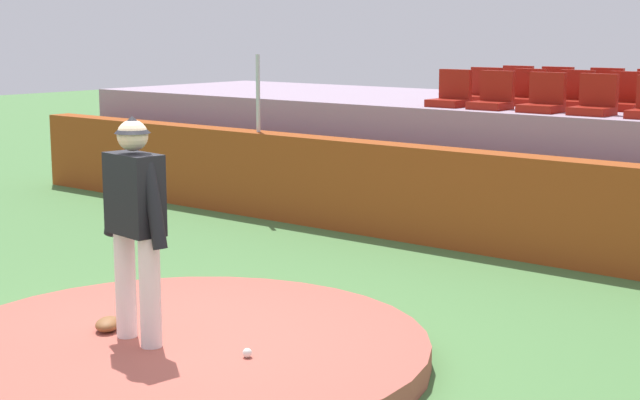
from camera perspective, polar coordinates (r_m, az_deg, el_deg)
The scene contains 19 objects.
ground_plane at distance 8.08m, azimuth -8.15°, elevation -9.41°, with size 60.00×60.00×0.00m, color #48773E.
pitchers_mound at distance 8.05m, azimuth -8.17°, elevation -8.74°, with size 4.05×4.05×0.20m, color #AA5346.
pitcher at distance 7.76m, azimuth -10.78°, elevation -0.74°, with size 0.83×0.32×1.81m.
baseball at distance 7.52m, azimuth -4.28°, elevation -8.92°, with size 0.07×0.07×0.07m, color white.
fielding_glove at distance 8.33m, azimuth -12.31°, elevation -7.11°, with size 0.30×0.20×0.11m, color brown.
brick_barrier at distance 11.86m, azimuth 10.20°, elevation -0.20°, with size 17.20×0.40×1.22m, color #974017.
fence_post_left at distance 13.99m, azimuth -3.65°, elevation 6.25°, with size 0.06×0.06×1.10m, color silver.
bleacher_platform at distance 14.06m, azimuth 15.25°, elevation 2.03°, with size 16.60×3.75×1.63m, color #9A8499.
stadium_chair_0 at distance 13.44m, azimuth 7.68°, elevation 6.11°, with size 0.48×0.44×0.50m.
stadium_chair_1 at distance 13.09m, azimuth 10.10°, elevation 5.95°, with size 0.48×0.44×0.50m.
stadium_chair_2 at distance 12.74m, azimuth 12.96°, elevation 5.74°, with size 0.48×0.44×0.50m.
stadium_chair_3 at distance 12.47m, azimuth 15.79°, elevation 5.54°, with size 0.48×0.44×0.50m.
stadium_chair_5 at distance 14.22m, azimuth 9.49°, elevation 6.27°, with size 0.48×0.44×0.50m.
stadium_chair_6 at distance 13.86m, azimuth 12.01°, elevation 6.10°, with size 0.48×0.44×0.50m.
stadium_chair_7 at distance 13.58m, azimuth 14.62°, elevation 5.92°, with size 0.48×0.44×0.50m.
stadium_chair_8 at distance 13.27m, azimuth 17.41°, elevation 5.70°, with size 0.48×0.44×0.50m.
stadium_chair_10 at distance 14.96m, azimuth 11.31°, elevation 6.39°, with size 0.48×0.44×0.50m.
stadium_chair_11 at distance 14.67m, azimuth 13.54°, elevation 6.24°, with size 0.48×0.44×0.50m.
stadium_chair_12 at distance 14.39m, azimuth 16.26°, elevation 6.05°, with size 0.48×0.44×0.50m.
Camera 1 is at (5.66, -5.12, 2.67)m, focal length 54.65 mm.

